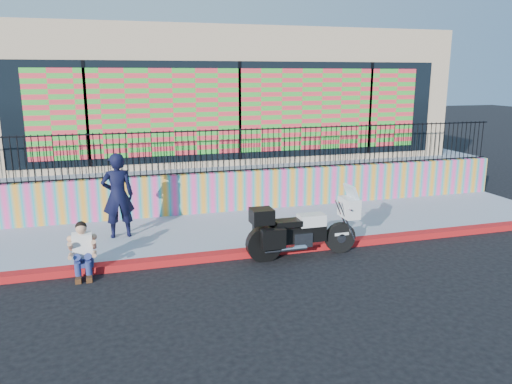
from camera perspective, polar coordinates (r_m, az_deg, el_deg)
name	(u,v)px	position (r m, az deg, el deg)	size (l,w,h in m)	color
ground	(287,252)	(11.29, 3.59, -6.85)	(90.00, 90.00, 0.00)	black
red_curb	(287,249)	(11.26, 3.59, -6.49)	(16.00, 0.30, 0.15)	#A00B1D
sidewalk	(265,228)	(12.74, 1.05, -4.10)	(16.00, 3.00, 0.15)	gray
mural_wall	(248,190)	(14.06, -0.91, 0.20)	(16.00, 0.20, 1.10)	#FE4296
metal_fence	(248,150)	(13.84, -0.92, 4.85)	(15.80, 0.04, 1.20)	black
elevated_platform	(212,163)	(18.94, -5.07, 3.33)	(16.00, 10.00, 1.25)	gray
storefront_building	(212,92)	(18.45, -5.10, 11.27)	(14.00, 8.06, 4.00)	tan
police_motorcycle	(301,228)	(10.83, 5.18, -4.16)	(2.47, 0.82, 1.53)	black
police_officer	(118,196)	(11.98, -15.51, -0.39)	(0.73, 0.48, 2.00)	black
seated_man	(83,255)	(10.38, -19.18, -6.79)	(0.54, 0.71, 1.06)	navy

